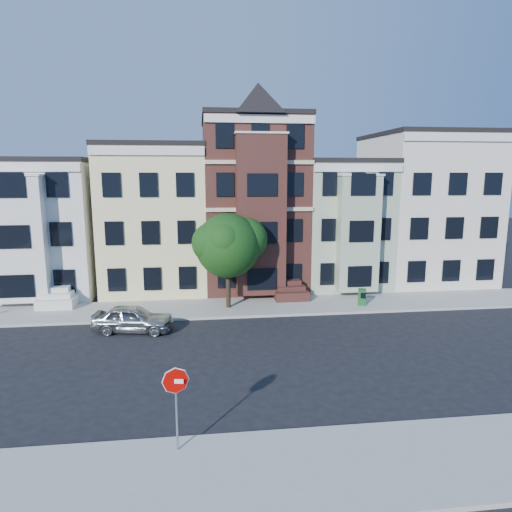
{
  "coord_description": "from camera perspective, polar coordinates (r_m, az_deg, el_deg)",
  "views": [
    {
      "loc": [
        -3.9,
        -19.3,
        8.32
      ],
      "look_at": [
        -1.12,
        3.11,
        4.2
      ],
      "focal_mm": 32.0,
      "sensor_mm": 36.0,
      "label": 1
    }
  ],
  "objects": [
    {
      "name": "ground",
      "position": [
        21.38,
        4.09,
        -12.59
      ],
      "size": [
        120.0,
        120.0,
        0.0
      ],
      "primitive_type": "plane",
      "color": "black"
    },
    {
      "name": "far_sidewalk",
      "position": [
        28.78,
        1.01,
        -6.31
      ],
      "size": [
        60.0,
        4.0,
        0.15
      ],
      "primitive_type": "cube",
      "color": "#9E9B93",
      "rests_on": "ground"
    },
    {
      "name": "near_sidewalk",
      "position": [
        14.52,
        10.8,
        -24.46
      ],
      "size": [
        60.0,
        4.0,
        0.15
      ],
      "primitive_type": "cube",
      "color": "#9E9B93",
      "rests_on": "ground"
    },
    {
      "name": "house_white",
      "position": [
        35.78,
        -25.15,
        3.23
      ],
      "size": [
        8.0,
        9.0,
        9.0
      ],
      "primitive_type": "cube",
      "color": "silver",
      "rests_on": "ground"
    },
    {
      "name": "house_yellow",
      "position": [
        34.1,
        -12.3,
        4.52
      ],
      "size": [
        7.0,
        9.0,
        10.0
      ],
      "primitive_type": "cube",
      "color": "#F3E9A6",
      "rests_on": "ground"
    },
    {
      "name": "house_brown",
      "position": [
        34.1,
        -0.5,
        6.44
      ],
      "size": [
        7.0,
        9.0,
        12.0
      ],
      "primitive_type": "cube",
      "color": "#41201A",
      "rests_on": "ground"
    },
    {
      "name": "house_green",
      "position": [
        35.57,
        9.99,
        4.02
      ],
      "size": [
        6.0,
        9.0,
        9.0
      ],
      "primitive_type": "cube",
      "color": "#A2B395",
      "rests_on": "ground"
    },
    {
      "name": "house_cream",
      "position": [
        38.12,
        20.19,
        5.47
      ],
      "size": [
        8.0,
        9.0,
        11.0
      ],
      "primitive_type": "cube",
      "color": "silver",
      "rests_on": "ground"
    },
    {
      "name": "street_tree",
      "position": [
        27.58,
        -3.54,
        0.77
      ],
      "size": [
        7.81,
        7.81,
        7.19
      ],
      "primitive_type": null,
      "rotation": [
        0.0,
        0.0,
        0.32
      ],
      "color": "#1E4718",
      "rests_on": "far_sidewalk"
    },
    {
      "name": "parked_car",
      "position": [
        25.24,
        -15.15,
        -7.57
      ],
      "size": [
        4.42,
        2.38,
        1.43
      ],
      "primitive_type": "imported",
      "rotation": [
        0.0,
        0.0,
        1.4
      ],
      "color": "#999CA1",
      "rests_on": "ground"
    },
    {
      "name": "newspaper_box",
      "position": [
        29.4,
        13.1,
        -5.02
      ],
      "size": [
        0.57,
        0.53,
        1.04
      ],
      "primitive_type": "cube",
      "rotation": [
        0.0,
        0.0,
        -0.3
      ],
      "color": "#185621",
      "rests_on": "far_sidewalk"
    },
    {
      "name": "stop_sign",
      "position": [
        14.28,
        -9.93,
        -17.76
      ],
      "size": [
        0.82,
        0.26,
        2.96
      ],
      "primitive_type": null,
      "rotation": [
        0.0,
        0.0,
        -0.18
      ],
      "color": "#B90602",
      "rests_on": "near_sidewalk"
    }
  ]
}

